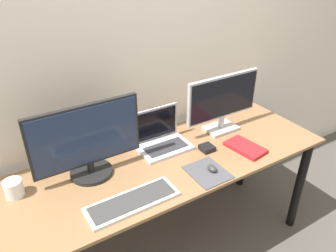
{
  "coord_description": "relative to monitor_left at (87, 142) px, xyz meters",
  "views": [
    {
      "loc": [
        -0.8,
        -0.94,
        1.8
      ],
      "look_at": [
        0.01,
        0.37,
        0.92
      ],
      "focal_mm": 35.0,
      "sensor_mm": 36.0,
      "label": 1
    }
  ],
  "objects": [
    {
      "name": "keyboard",
      "position": [
        0.08,
        -0.31,
        -0.19
      ],
      "size": [
        0.44,
        0.16,
        0.02
      ],
      "color": "silver",
      "rests_on": "desk"
    },
    {
      "name": "book",
      "position": [
        0.85,
        -0.25,
        -0.18
      ],
      "size": [
        0.17,
        0.24,
        0.02
      ],
      "color": "red",
      "rests_on": "desk"
    },
    {
      "name": "mug",
      "position": [
        -0.37,
        0.03,
        -0.15
      ],
      "size": [
        0.09,
        0.09,
        0.09
      ],
      "color": "white",
      "rests_on": "desk"
    },
    {
      "name": "wall_back",
      "position": [
        0.42,
        0.28,
        0.32
      ],
      "size": [
        7.0,
        0.05,
        2.5
      ],
      "color": "silver",
      "rests_on": "ground_plane"
    },
    {
      "name": "power_brick",
      "position": [
        0.65,
        -0.15,
        -0.18
      ],
      "size": [
        0.07,
        0.08,
        0.03
      ],
      "color": "black",
      "rests_on": "desk"
    },
    {
      "name": "mousepad",
      "position": [
        0.52,
        -0.32,
        -0.19
      ],
      "size": [
        0.19,
        0.22,
        0.0
      ],
      "color": "#47474C",
      "rests_on": "desk"
    },
    {
      "name": "laptop",
      "position": [
        0.45,
        0.04,
        -0.14
      ],
      "size": [
        0.3,
        0.21,
        0.22
      ],
      "color": "silver",
      "rests_on": "desk"
    },
    {
      "name": "monitor_right",
      "position": [
        0.87,
        0.0,
        0.0
      ],
      "size": [
        0.52,
        0.14,
        0.37
      ],
      "color": "#B2B2B7",
      "rests_on": "desk"
    },
    {
      "name": "mouse",
      "position": [
        0.55,
        -0.32,
        -0.18
      ],
      "size": [
        0.04,
        0.06,
        0.03
      ],
      "color": "#333333",
      "rests_on": "mousepad"
    },
    {
      "name": "desk",
      "position": [
        0.42,
        -0.11,
        -0.32
      ],
      "size": [
        1.84,
        0.65,
        0.73
      ],
      "color": "olive",
      "rests_on": "ground_plane"
    },
    {
      "name": "monitor_left",
      "position": [
        0.0,
        0.0,
        0.0
      ],
      "size": [
        0.56,
        0.22,
        0.39
      ],
      "color": "black",
      "rests_on": "desk"
    }
  ]
}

